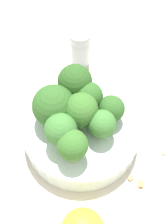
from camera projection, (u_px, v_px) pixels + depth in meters
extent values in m
plane|color=beige|center=(84.00, 138.00, 0.46)|extent=(3.00, 3.00, 0.00)
cylinder|color=silver|center=(84.00, 132.00, 0.44)|extent=(0.16, 0.16, 0.04)
cylinder|color=#7A9E5B|center=(78.00, 92.00, 0.44)|extent=(0.01, 0.01, 0.03)
sphere|color=#28511E|center=(78.00, 81.00, 0.42)|extent=(0.05, 0.05, 0.05)
cylinder|color=#8EB770|center=(58.00, 115.00, 0.42)|extent=(0.02, 0.02, 0.02)
sphere|color=#2D5B23|center=(57.00, 106.00, 0.40)|extent=(0.06, 0.06, 0.06)
cylinder|color=#8EB770|center=(85.00, 120.00, 0.42)|extent=(0.02, 0.02, 0.03)
sphere|color=#386B28|center=(85.00, 110.00, 0.40)|extent=(0.04, 0.04, 0.04)
cylinder|color=#7A9E5B|center=(104.00, 131.00, 0.41)|extent=(0.02, 0.02, 0.02)
sphere|color=#3D7533|center=(105.00, 124.00, 0.40)|extent=(0.04, 0.04, 0.04)
cylinder|color=#8EB770|center=(65.00, 138.00, 0.40)|extent=(0.02, 0.02, 0.03)
sphere|color=#3D7533|center=(64.00, 129.00, 0.38)|extent=(0.04, 0.04, 0.04)
cylinder|color=#7A9E5B|center=(113.00, 115.00, 0.43)|extent=(0.02, 0.02, 0.02)
sphere|color=#2D5B23|center=(114.00, 109.00, 0.41)|extent=(0.04, 0.04, 0.04)
cylinder|color=#84AD66|center=(91.00, 104.00, 0.43)|extent=(0.02, 0.02, 0.02)
sphere|color=#2D5B23|center=(91.00, 96.00, 0.42)|extent=(0.04, 0.04, 0.04)
cylinder|color=#8EB770|center=(76.00, 152.00, 0.39)|extent=(0.03, 0.03, 0.02)
sphere|color=#386B28|center=(76.00, 145.00, 0.38)|extent=(0.04, 0.04, 0.04)
cylinder|color=#B2B7BC|center=(85.00, 52.00, 0.52)|extent=(0.03, 0.03, 0.05)
cylinder|color=#B7B7BC|center=(85.00, 37.00, 0.50)|extent=(0.03, 0.03, 0.01)
cube|color=tan|center=(167.00, 154.00, 0.44)|extent=(0.01, 0.01, 0.01)
cube|color=#AD7F4C|center=(133.00, 178.00, 0.42)|extent=(0.01, 0.01, 0.01)
cube|color=#AD7F4C|center=(144.00, 183.00, 0.42)|extent=(0.01, 0.01, 0.01)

